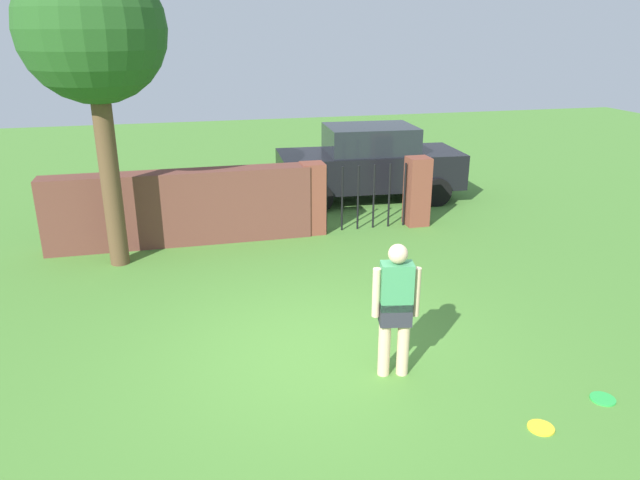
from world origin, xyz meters
The scene contains 8 objects.
ground_plane centered at (0.00, 0.00, 0.00)m, with size 40.00×40.00×0.00m, color #4C8433.
brick_wall centered at (-1.50, 4.52, 0.69)m, with size 4.83×0.50×1.38m, color brown.
tree centered at (-2.58, 3.73, 3.75)m, with size 2.24×2.24×4.93m.
person centered at (0.76, -0.67, 0.90)m, with size 0.53×0.29×1.62m.
fence_gate centered at (2.11, 4.52, 0.70)m, with size 2.62×0.44×1.40m.
car centered at (2.86, 6.60, 0.86)m, with size 4.29×2.12×1.72m.
frisbee_green centered at (2.82, -1.71, 0.01)m, with size 0.27×0.27×0.02m, color green.
frisbee_yellow centered at (1.87, -1.99, 0.01)m, with size 0.27×0.27×0.02m, color yellow.
Camera 1 is at (-1.51, -6.32, 3.84)m, focal length 33.31 mm.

